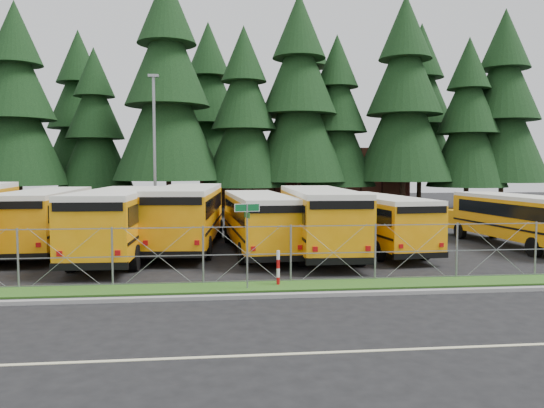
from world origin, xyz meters
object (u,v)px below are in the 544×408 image
at_px(bus_1, 48,220).
at_px(street_sign, 247,228).
at_px(bus_east, 514,221).
at_px(bus_2, 120,223).
at_px(light_standard, 154,144).
at_px(bus_4, 258,223).
at_px(bus_6, 375,223).
at_px(bus_5, 318,221).
at_px(striped_bollard, 278,268).
at_px(bus_3, 189,217).

bearing_deg(bus_1, street_sign, -47.89).
relative_size(bus_1, street_sign, 3.92).
bearing_deg(bus_east, bus_2, 178.04).
height_order(bus_2, light_standard, light_standard).
distance_m(bus_4, bus_6, 5.62).
bearing_deg(bus_2, bus_4, 7.15).
xyz_separation_m(bus_4, bus_5, (2.72, -0.54, 0.12)).
bearing_deg(striped_bollard, bus_4, 90.77).
bearing_deg(bus_5, bus_east, 6.47).
distance_m(bus_6, striped_bollard, 9.01).
bearing_deg(bus_6, bus_2, 177.54).
xyz_separation_m(bus_1, bus_4, (9.88, -1.68, -0.08)).
bearing_deg(bus_5, bus_4, 170.40).
relative_size(striped_bollard, light_standard, 0.12).
bearing_deg(bus_east, striped_bollard, -154.62).
xyz_separation_m(bus_2, bus_4, (6.15, 0.58, -0.13)).
relative_size(bus_5, bus_east, 1.15).
distance_m(bus_5, bus_6, 2.96).
bearing_deg(bus_east, bus_1, 171.92).
bearing_deg(bus_6, bus_east, -3.25).
xyz_separation_m(bus_2, light_standard, (0.19, 12.57, 4.00)).
bearing_deg(striped_bollard, bus_5, 67.99).
bearing_deg(bus_4, light_standard, 112.64).
xyz_separation_m(bus_1, bus_east, (22.70, -1.38, -0.15)).
height_order(bus_1, bus_5, bus_5).
relative_size(bus_5, light_standard, 1.12).
bearing_deg(street_sign, bus_6, 48.77).
bearing_deg(bus_4, striped_bollard, -92.99).
bearing_deg(bus_east, street_sign, -155.15).
bearing_deg(bus_4, bus_3, 149.70).
relative_size(bus_2, light_standard, 1.13).
relative_size(bus_2, bus_east, 1.15).
distance_m(bus_3, bus_6, 9.02).
distance_m(bus_1, striped_bollard, 13.28).
height_order(bus_5, light_standard, light_standard).
distance_m(bus_2, bus_6, 11.79).
bearing_deg(striped_bollard, bus_1, 138.81).
relative_size(bus_2, bus_3, 0.98).
xyz_separation_m(bus_1, bus_3, (6.62, -0.05, 0.08)).
relative_size(bus_4, striped_bollard, 8.70).
bearing_deg(bus_1, light_standard, 67.13).
distance_m(bus_3, street_sign, 9.41).
height_order(bus_2, bus_4, bus_2).
xyz_separation_m(striped_bollard, light_standard, (-6.05, 19.05, 4.90)).
bearing_deg(striped_bollard, bus_6, 52.00).
distance_m(bus_east, street_sign, 15.86).
bearing_deg(street_sign, bus_3, 104.08).
bearing_deg(bus_3, street_sign, -71.30).
bearing_deg(bus_5, striped_bollard, -110.32).
bearing_deg(bus_5, bus_6, 12.87).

